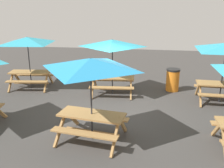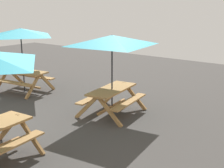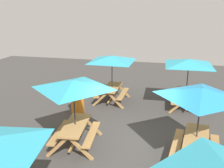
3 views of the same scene
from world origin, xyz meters
The scene contains 2 objects.
picnic_table_1 centered at (3.99, -2.04, 1.99)m, with size 2.80×2.80×2.34m.
picnic_table_3 centered at (3.92, 2.00, 1.99)m, with size 2.26×2.26×2.34m.
Camera 2 is at (-2.85, -7.35, 3.15)m, focal length 50.00 mm.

